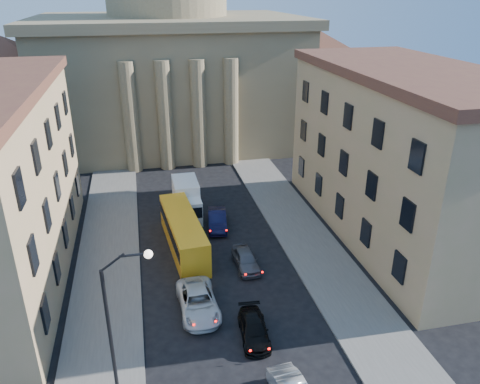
# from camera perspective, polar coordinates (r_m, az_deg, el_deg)

# --- Properties ---
(sidewalk_left) EXTENTS (5.00, 60.00, 0.15)m
(sidewalk_left) POSITION_cam_1_polar(r_m,az_deg,el_deg) (36.60, -15.96, -11.35)
(sidewalk_left) COLOR #5A5652
(sidewalk_left) RESTS_ON ground
(sidewalk_right) EXTENTS (5.00, 60.00, 0.15)m
(sidewalk_right) POSITION_cam_1_polar(r_m,az_deg,el_deg) (38.89, 10.07, -8.46)
(sidewalk_right) COLOR #5A5652
(sidewalk_right) RESTS_ON ground
(church) EXTENTS (68.02, 28.76, 36.60)m
(church) POSITION_cam_1_polar(r_m,az_deg,el_deg) (68.36, -8.49, 16.18)
(church) COLOR #7A694B
(church) RESTS_ON ground
(building_right) EXTENTS (11.60, 26.60, 14.70)m
(building_right) POSITION_cam_1_polar(r_m,az_deg,el_deg) (42.73, 19.41, 4.45)
(building_right) COLOR tan
(building_right) RESTS_ON ground
(street_lamp) EXTENTS (2.62, 0.44, 8.83)m
(street_lamp) POSITION_cam_1_polar(r_m,az_deg,el_deg) (25.35, -14.63, -14.22)
(street_lamp) COLOR black
(street_lamp) RESTS_ON ground
(car_left_mid) EXTENTS (2.68, 5.58, 1.53)m
(car_left_mid) POSITION_cam_1_polar(r_m,az_deg,el_deg) (33.04, -5.13, -13.18)
(car_left_mid) COLOR silver
(car_left_mid) RESTS_ON ground
(car_right_mid) EXTENTS (2.07, 4.37, 1.23)m
(car_right_mid) POSITION_cam_1_polar(r_m,az_deg,el_deg) (30.97, 1.70, -16.36)
(car_right_mid) COLOR black
(car_right_mid) RESTS_ON ground
(car_right_far) EXTENTS (1.78, 4.20, 1.42)m
(car_right_far) POSITION_cam_1_polar(r_m,az_deg,el_deg) (37.51, 0.69, -8.22)
(car_right_far) COLOR #545359
(car_right_far) RESTS_ON ground
(car_right_distant) EXTENTS (2.27, 4.90, 1.56)m
(car_right_distant) POSITION_cam_1_polar(r_m,az_deg,el_deg) (43.43, -2.80, -3.40)
(car_right_distant) COLOR black
(car_right_distant) RESTS_ON ground
(city_bus) EXTENTS (3.22, 10.51, 2.92)m
(city_bus) POSITION_cam_1_polar(r_m,az_deg,el_deg) (39.98, -6.94, -4.82)
(city_bus) COLOR #F3A61B
(city_bus) RESTS_ON ground
(box_truck) EXTENTS (2.37, 5.90, 3.23)m
(box_truck) POSITION_cam_1_polar(r_m,az_deg,el_deg) (45.88, -6.49, -0.94)
(box_truck) COLOR white
(box_truck) RESTS_ON ground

